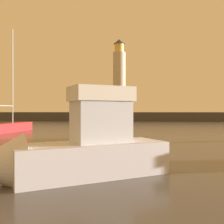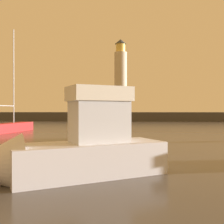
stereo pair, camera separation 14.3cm
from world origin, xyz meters
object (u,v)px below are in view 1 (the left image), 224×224
Objects in this scene: motorboat_3 at (87,132)px; sailboat_moored at (9,127)px; motorboat_1 at (70,150)px; lighthouse at (119,78)px.

motorboat_3 is 13.83m from sailboat_moored.
sailboat_moored is (-10.43, 9.09, -0.21)m from motorboat_3.
sailboat_moored is at bearing 138.93° from motorboat_3.
lighthouse is at bearing 90.94° from motorboat_1.
motorboat_1 is at bearing -89.06° from lighthouse.
lighthouse is at bearing 72.39° from sailboat_moored.
motorboat_1 reaches higher than motorboat_3.
motorboat_1 is 0.60× the size of sailboat_moored.
lighthouse is 2.66× the size of motorboat_3.
motorboat_3 is (-0.33, -42.97, -9.33)m from lighthouse.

